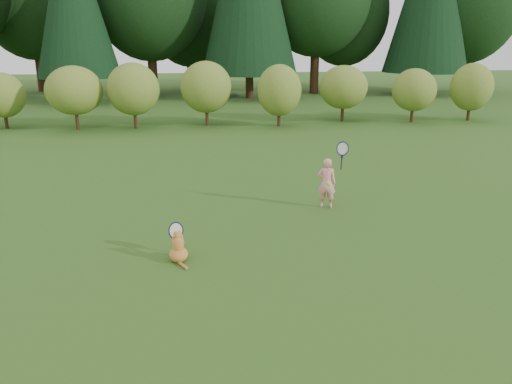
{
  "coord_description": "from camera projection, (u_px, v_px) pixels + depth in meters",
  "views": [
    {
      "loc": [
        -1.11,
        -8.56,
        3.59
      ],
      "look_at": [
        0.2,
        0.8,
        0.7
      ],
      "focal_mm": 35.0,
      "sensor_mm": 36.0,
      "label": 1
    }
  ],
  "objects": [
    {
      "name": "tennis_ball",
      "position": [
        328.0,
        184.0,
        9.0
      ],
      "size": [
        0.07,
        0.07,
        0.07
      ],
      "color": "yellow",
      "rests_on": "ground"
    },
    {
      "name": "shrub_row",
      "position": [
        212.0,
        94.0,
        21.2
      ],
      "size": [
        28.0,
        3.0,
        2.8
      ],
      "primitive_type": null,
      "color": "olive",
      "rests_on": "ground"
    },
    {
      "name": "child",
      "position": [
        327.0,
        182.0,
        11.0
      ],
      "size": [
        0.67,
        0.47,
        1.68
      ],
      "rotation": [
        0.0,
        0.0,
        2.83
      ],
      "color": "pink",
      "rests_on": "ground"
    },
    {
      "name": "cat",
      "position": [
        178.0,
        245.0,
        8.4
      ],
      "size": [
        0.37,
        0.72,
        0.74
      ],
      "rotation": [
        0.0,
        0.0,
        0.02
      ],
      "color": "#BC6924",
      "rests_on": "ground"
    },
    {
      "name": "ground",
      "position": [
        251.0,
        241.0,
        9.3
      ],
      "size": [
        100.0,
        100.0,
        0.0
      ],
      "primitive_type": "plane",
      "color": "#285919",
      "rests_on": "ground"
    }
  ]
}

